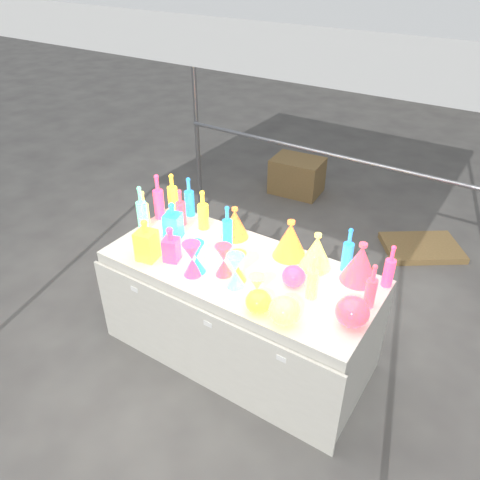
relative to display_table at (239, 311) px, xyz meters
The scene contains 33 objects.
ground 0.37m from the display_table, 90.00° to the left, with size 80.00×80.00×0.00m, color slate.
display_table is the anchor object (origin of this frame).
cardboard_box_closed 2.64m from the display_table, 108.45° to the left, with size 0.57×0.41×0.41m, color olive.
cardboard_box_flat 2.21m from the display_table, 69.65° to the left, with size 0.70×0.50×0.06m, color olive.
bottle_0 1.06m from the display_table, 157.08° to the left, with size 0.08×0.08×0.30m, color red, non-canonical shape.
bottle_1 0.94m from the display_table, 152.33° to the left, with size 0.07×0.07×0.31m, color #188930, non-canonical shape.
bottle_2 1.03m from the display_table, 166.68° to the left, with size 0.08×0.08×0.36m, color #FF501A, non-canonical shape.
bottle_3 0.86m from the display_table, 161.59° to the left, with size 0.07×0.07×0.28m, color #1E23B2, non-canonical shape.
bottle_4 1.00m from the display_table, behind, with size 0.07×0.07×0.29m, color teal, non-canonical shape.
bottle_5 1.00m from the display_table, behind, with size 0.08×0.08×0.35m, color #AB225D, non-canonical shape.
bottle_6 0.76m from the display_table, 151.63° to the left, with size 0.08×0.08×0.30m, color red, non-canonical shape.
bottle_7 0.59m from the display_table, 140.18° to the left, with size 0.07×0.07×0.30m, color #188930, non-canonical shape.
decanter_0 0.80m from the display_table, 155.72° to the right, with size 0.13×0.13×0.29m, color red, non-canonical shape.
decanter_1 0.67m from the display_table, 156.63° to the right, with size 0.10×0.10×0.25m, color #FF501A, non-canonical shape.
decanter_2 0.78m from the display_table, behind, with size 0.11×0.11×0.28m, color #188930, non-canonical shape.
hourglass_0 0.58m from the display_table, 131.28° to the right, with size 0.12×0.12×0.23m, color #FF501A, non-canonical shape.
hourglass_1 0.50m from the display_table, 106.93° to the right, with size 0.11×0.11×0.21m, color #1E23B2, non-canonical shape.
hourglass_2 0.60m from the display_table, 41.17° to the right, with size 0.10×0.10×0.19m, color teal, non-canonical shape.
hourglass_3 0.53m from the display_table, 63.03° to the right, with size 0.11×0.11×0.23m, color #AB225D, non-canonical shape.
hourglass_4 0.50m from the display_table, 59.08° to the right, with size 0.10×0.10×0.20m, color red, non-canonical shape.
hourglass_5 0.56m from the display_table, 135.64° to the right, with size 0.11×0.11×0.22m, color #188930, non-canonical shape.
globe_0 0.62m from the display_table, 42.37° to the right, with size 0.15×0.15×0.12m, color red, non-canonical shape.
globe_1 0.73m from the display_table, 31.09° to the right, with size 0.18×0.18×0.14m, color teal, non-canonical shape.
globe_2 0.58m from the display_table, ahead, with size 0.15×0.15×0.12m, color #FF501A, non-canonical shape.
globe_3 0.93m from the display_table, ahead, with size 0.19×0.19×0.15m, color #1E23B2, non-canonical shape.
lampshade_0 0.61m from the display_table, 128.09° to the left, with size 0.20×0.20×0.23m, color yellow, non-canonical shape.
lampshade_1 0.62m from the display_table, 54.11° to the left, with size 0.23×0.23×0.27m, color yellow, non-canonical shape.
lampshade_2 0.91m from the display_table, 22.69° to the left, with size 0.23×0.23×0.27m, color #1E23B2, non-canonical shape.
lampshade_3 0.70m from the display_table, 33.60° to the left, with size 0.21×0.21×0.25m, color teal, non-canonical shape.
bottle_8 0.86m from the display_table, 30.63° to the left, with size 0.07×0.07×0.31m, color #188930, non-canonical shape.
bottle_9 1.06m from the display_table, 21.24° to the left, with size 0.06×0.06×0.29m, color #FF501A, non-canonical shape.
bottle_10 0.99m from the display_table, ahead, with size 0.06×0.06×0.29m, color #1E23B2, non-canonical shape.
bottle_11 0.74m from the display_table, ahead, with size 0.07×0.07×0.29m, color teal, non-canonical shape.
Camera 1 is at (1.34, -2.05, 2.54)m, focal length 35.00 mm.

